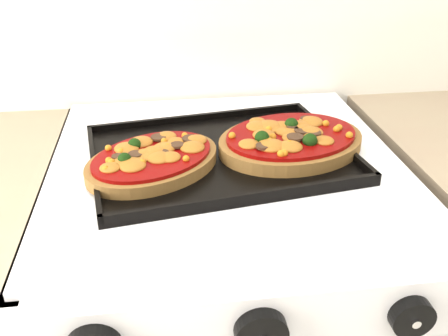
{
  "coord_description": "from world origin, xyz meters",
  "views": [
    {
      "loc": [
        -0.13,
        0.96,
        1.3
      ],
      "look_at": [
        -0.03,
        1.65,
        0.92
      ],
      "focal_mm": 40.0,
      "sensor_mm": 36.0,
      "label": 1
    }
  ],
  "objects": [
    {
      "name": "control_panel",
      "position": [
        -0.03,
        1.39,
        0.85
      ],
      "size": [
        0.6,
        0.02,
        0.09
      ],
      "primitive_type": "cube",
      "color": "white",
      "rests_on": "stove"
    },
    {
      "name": "knob_right",
      "position": [
        0.16,
        1.37,
        0.85
      ],
      "size": [
        0.05,
        0.02,
        0.05
      ],
      "primitive_type": "cylinder",
      "rotation": [
        1.57,
        0.0,
        0.0
      ],
      "color": "black",
      "rests_on": "control_panel"
    },
    {
      "name": "baking_tray",
      "position": [
        -0.03,
        1.7,
        0.92
      ],
      "size": [
        0.46,
        0.37,
        0.02
      ],
      "primitive_type": "cube",
      "rotation": [
        0.0,
        0.0,
        0.15
      ],
      "color": "black",
      "rests_on": "stove"
    },
    {
      "name": "pizza_right",
      "position": [
        0.09,
        1.71,
        0.94
      ],
      "size": [
        0.3,
        0.26,
        0.04
      ],
      "primitive_type": null,
      "rotation": [
        0.0,
        0.0,
        0.28
      ],
      "color": "brown",
      "rests_on": "baking_tray"
    },
    {
      "name": "knob_center",
      "position": [
        -0.03,
        1.37,
        0.85
      ],
      "size": [
        0.06,
        0.02,
        0.06
      ],
      "primitive_type": "cylinder",
      "rotation": [
        1.57,
        0.0,
        0.0
      ],
      "color": "black",
      "rests_on": "control_panel"
    },
    {
      "name": "pizza_left",
      "position": [
        -0.15,
        1.67,
        0.94
      ],
      "size": [
        0.28,
        0.26,
        0.03
      ],
      "primitive_type": null,
      "rotation": [
        0.0,
        0.0,
        0.61
      ],
      "color": "brown",
      "rests_on": "baking_tray"
    }
  ]
}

